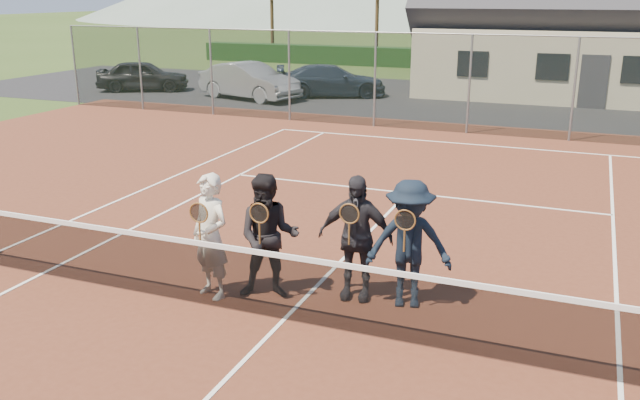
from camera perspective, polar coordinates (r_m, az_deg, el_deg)
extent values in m
plane|color=#2F4418|center=(27.90, 14.58, 7.89)|extent=(220.00, 220.00, 0.00)
cube|color=#562819|center=(9.14, -3.03, -10.10)|extent=(30.00, 30.00, 0.02)
cube|color=black|center=(28.67, 6.57, 8.56)|extent=(40.00, 12.00, 0.01)
cube|color=black|center=(39.68, 17.04, 11.07)|extent=(40.00, 1.20, 1.10)
imported|color=black|center=(31.46, -14.69, 10.10)|extent=(4.25, 3.10, 1.34)
imported|color=gray|center=(28.15, -5.97, 9.93)|extent=(4.72, 2.76, 1.47)
imported|color=#1A2535|center=(28.74, 0.96, 10.01)|extent=(4.90, 3.57, 1.32)
cube|color=white|center=(20.00, 11.40, 4.72)|extent=(10.97, 0.06, 0.01)
cube|color=white|center=(11.35, -22.35, -5.77)|extent=(0.06, 23.77, 0.01)
cube|color=white|center=(8.48, 23.97, -13.90)|extent=(0.06, 23.77, 0.01)
cube|color=white|center=(14.79, 7.39, 0.59)|extent=(8.23, 0.06, 0.01)
cube|color=white|center=(9.14, -3.03, -10.01)|extent=(0.06, 12.80, 0.01)
cube|color=black|center=(8.94, -3.08, -7.42)|extent=(11.60, 0.02, 0.88)
cube|color=white|center=(8.76, -3.12, -4.74)|extent=(11.60, 0.03, 0.07)
cylinder|color=slate|center=(27.99, -19.94, 10.56)|extent=(0.07, 0.07, 3.00)
cylinder|color=slate|center=(26.11, -14.90, 10.60)|extent=(0.07, 0.07, 3.00)
cylinder|color=slate|center=(24.45, -9.13, 10.55)|extent=(0.07, 0.07, 3.00)
cylinder|color=slate|center=(23.07, -2.60, 10.36)|extent=(0.07, 0.07, 3.00)
cylinder|color=slate|center=(22.01, 4.65, 10.00)|extent=(0.07, 0.07, 3.00)
cylinder|color=slate|center=(21.32, 12.47, 9.43)|extent=(0.07, 0.07, 3.00)
cylinder|color=slate|center=(21.04, 20.62, 8.66)|extent=(0.07, 0.07, 3.00)
cube|color=black|center=(21.32, 12.47, 9.43)|extent=(30.00, 0.03, 3.00)
cylinder|color=slate|center=(21.18, 12.73, 13.45)|extent=(30.00, 0.04, 0.04)
cube|color=beige|center=(31.49, 23.12, 10.65)|extent=(15.00, 8.00, 2.80)
cube|color=#2D2D33|center=(27.53, 22.04, 9.19)|extent=(1.00, 0.06, 2.00)
cube|color=black|center=(27.84, 12.73, 11.12)|extent=(1.20, 0.06, 1.00)
cube|color=black|center=(27.52, 19.00, 10.55)|extent=(1.20, 0.06, 1.00)
cube|color=black|center=(27.52, 25.31, 9.86)|extent=(1.20, 0.06, 1.00)
cylinder|color=#342413|center=(44.87, -4.04, 14.13)|extent=(0.22, 0.22, 3.85)
cylinder|color=#372514|center=(42.31, 4.79, 13.93)|extent=(0.22, 0.22, 3.85)
cylinder|color=#351F13|center=(40.46, 20.24, 12.84)|extent=(0.22, 0.22, 3.85)
imported|color=silver|center=(9.59, -9.20, -3.05)|extent=(0.77, 0.64, 1.80)
torus|color=brown|center=(9.23, -10.17, -1.07)|extent=(0.29, 0.02, 0.29)
cylinder|color=black|center=(9.23, -10.17, -1.07)|extent=(0.25, 0.00, 0.25)
cylinder|color=brown|center=(9.32, -10.08, -2.70)|extent=(0.03, 0.03, 0.32)
imported|color=black|center=(9.48, -4.35, -3.11)|extent=(1.05, 0.93, 1.80)
torus|color=brown|center=(9.11, -5.15, -1.11)|extent=(0.29, 0.02, 0.29)
cylinder|color=black|center=(9.11, -5.15, -1.11)|extent=(0.25, 0.00, 0.25)
cylinder|color=brown|center=(9.20, -5.11, -2.77)|extent=(0.03, 0.03, 0.32)
imported|color=#25242A|center=(9.44, 3.00, -3.16)|extent=(1.10, 0.58, 1.80)
torus|color=brown|center=(9.06, 2.49, -1.16)|extent=(0.29, 0.02, 0.29)
cylinder|color=black|center=(9.06, 2.49, -1.16)|extent=(0.25, 0.00, 0.25)
cylinder|color=brown|center=(9.15, 2.46, -2.83)|extent=(0.03, 0.03, 0.32)
imported|color=black|center=(9.26, 7.51, -3.71)|extent=(1.29, 0.93, 1.80)
torus|color=brown|center=(8.87, 7.18, -1.69)|extent=(0.29, 0.02, 0.29)
cylinder|color=black|center=(8.87, 7.18, -1.69)|extent=(0.25, 0.00, 0.25)
cylinder|color=brown|center=(8.96, 7.11, -3.38)|extent=(0.03, 0.03, 0.32)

